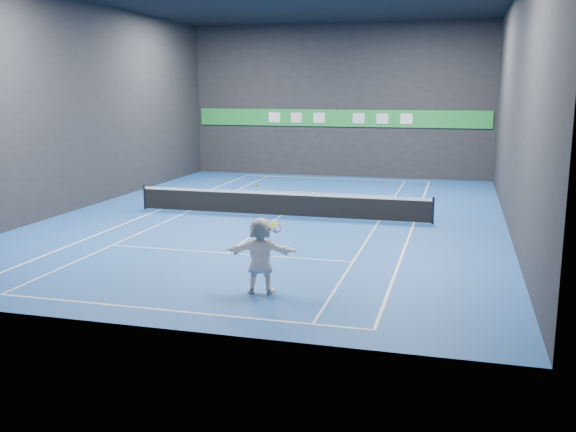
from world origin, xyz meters
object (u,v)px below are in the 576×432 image
(player, at_px, (260,255))
(tennis_net, at_px, (280,203))
(tennis_ball, at_px, (258,186))
(tennis_racket, at_px, (275,229))

(player, bearing_deg, tennis_net, -88.29)
(tennis_ball, relative_size, tennis_racket, 0.09)
(player, distance_m, tennis_racket, 0.78)
(tennis_racket, bearing_deg, tennis_ball, 179.74)
(tennis_ball, xyz_separation_m, tennis_net, (-2.21, 9.92, -2.25))
(player, xyz_separation_m, tennis_net, (-2.28, 9.97, -0.46))
(player, xyz_separation_m, tennis_ball, (-0.07, 0.05, 1.79))
(tennis_ball, height_order, tennis_racket, tennis_ball)
(player, height_order, tennis_net, player)
(tennis_ball, bearing_deg, tennis_racket, -0.26)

